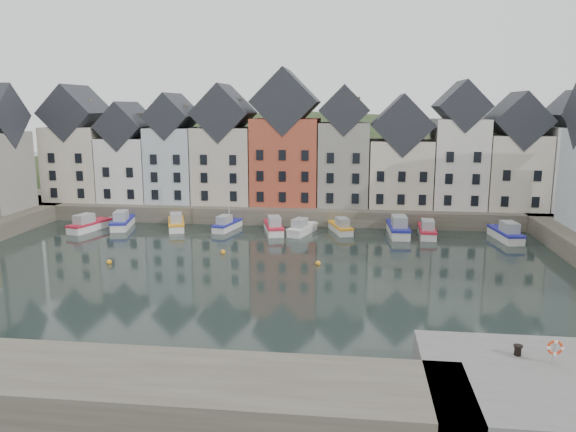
% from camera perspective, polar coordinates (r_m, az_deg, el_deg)
% --- Properties ---
extents(ground, '(260.00, 260.00, 0.00)m').
position_cam_1_polar(ground, '(49.83, -4.27, -6.31)').
color(ground, black).
rests_on(ground, ground).
extents(far_quay, '(90.00, 16.00, 2.00)m').
position_cam_1_polar(far_quay, '(78.44, -0.05, 0.90)').
color(far_quay, '#50493E').
rests_on(far_quay, ground).
extents(hillside, '(153.60, 70.40, 64.00)m').
position_cam_1_polar(hillside, '(108.16, 1.65, -6.59)').
color(hillside, '#1F3118').
rests_on(hillside, ground).
extents(far_terrace, '(72.37, 8.16, 17.78)m').
position_cam_1_polar(far_terrace, '(75.12, 2.21, 6.50)').
color(far_terrace, beige).
rests_on(far_terrace, far_quay).
extents(mooring_buoys, '(20.50, 5.50, 0.50)m').
position_cam_1_polar(mooring_buoys, '(55.64, -7.26, -4.35)').
color(mooring_buoys, orange).
rests_on(mooring_buoys, ground).
extents(boat_a, '(3.51, 6.41, 2.35)m').
position_cam_1_polar(boat_a, '(72.35, -19.59, -0.86)').
color(boat_a, silver).
rests_on(boat_a, ground).
extents(boat_b, '(3.22, 6.61, 2.43)m').
position_cam_1_polar(boat_b, '(72.82, -16.46, -0.58)').
color(boat_b, silver).
rests_on(boat_b, ground).
extents(boat_c, '(3.70, 6.29, 2.31)m').
position_cam_1_polar(boat_c, '(70.39, -11.29, -0.76)').
color(boat_c, silver).
rests_on(boat_c, ground).
extents(boat_d, '(2.86, 5.65, 10.35)m').
position_cam_1_polar(boat_d, '(68.99, -6.24, -0.86)').
color(boat_d, silver).
rests_on(boat_d, ground).
extents(boat_e, '(3.34, 6.34, 2.33)m').
position_cam_1_polar(boat_e, '(67.04, -1.46, -1.13)').
color(boat_e, silver).
rests_on(boat_e, ground).
extents(boat_f, '(3.35, 5.83, 2.14)m').
position_cam_1_polar(boat_f, '(66.47, 1.41, -1.29)').
color(boat_f, silver).
rests_on(boat_f, ground).
extents(boat_g, '(3.29, 5.75, 2.11)m').
position_cam_1_polar(boat_g, '(67.38, 5.39, -1.17)').
color(boat_g, silver).
rests_on(boat_g, ground).
extents(boat_h, '(2.48, 7.10, 2.69)m').
position_cam_1_polar(boat_h, '(67.03, 11.13, -1.24)').
color(boat_h, silver).
rests_on(boat_h, ground).
extents(boat_i, '(2.09, 6.00, 2.28)m').
position_cam_1_polar(boat_i, '(67.13, 13.94, -1.46)').
color(boat_i, silver).
rests_on(boat_i, ground).
extents(boat_j, '(2.86, 6.61, 2.45)m').
position_cam_1_polar(boat_j, '(67.93, 21.29, -1.70)').
color(boat_j, silver).
rests_on(boat_j, ground).
extents(mooring_bollard, '(0.48, 0.48, 0.56)m').
position_cam_1_polar(mooring_bollard, '(32.61, 22.32, -12.45)').
color(mooring_bollard, black).
rests_on(mooring_bollard, near_quay).
extents(life_ring_post, '(0.80, 0.17, 1.30)m').
position_cam_1_polar(life_ring_post, '(32.10, 25.48, -12.03)').
color(life_ring_post, gray).
rests_on(life_ring_post, near_quay).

